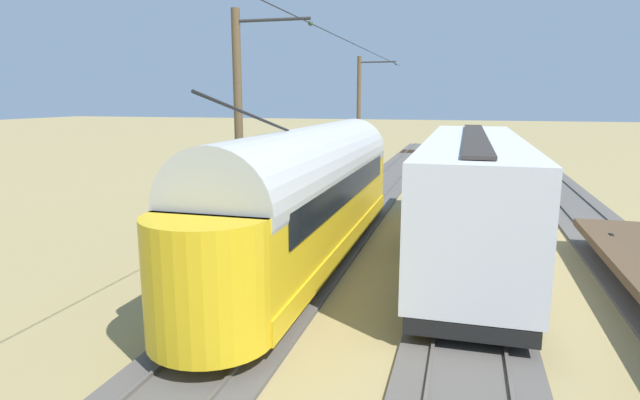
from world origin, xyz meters
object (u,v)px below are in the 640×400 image
object	(u,v)px
boxcar_far_siding	(472,192)
spare_tie_stack	(285,200)
catenary_pole_mid_near	(241,131)
catenary_pole_foreground	(360,114)
vintage_streetcar	(310,191)

from	to	relation	value
boxcar_far_siding	spare_tie_stack	xyz separation A→B (m)	(8.67, -6.28, -1.90)
boxcar_far_siding	catenary_pole_mid_near	world-z (taller)	catenary_pole_mid_near
boxcar_far_siding	catenary_pole_foreground	world-z (taller)	catenary_pole_foreground
vintage_streetcar	catenary_pole_mid_near	xyz separation A→B (m)	(2.39, -0.10, 1.88)
boxcar_far_siding	catenary_pole_foreground	size ratio (longest dim) A/B	1.85
vintage_streetcar	catenary_pole_foreground	xyz separation A→B (m)	(2.39, -19.96, 1.88)
catenary_pole_mid_near	spare_tie_stack	distance (m)	9.00
catenary_pole_foreground	spare_tie_stack	distance (m)	12.52
vintage_streetcar	boxcar_far_siding	size ratio (longest dim) A/B	1.12
vintage_streetcar	catenary_pole_mid_near	world-z (taller)	catenary_pole_mid_near
vintage_streetcar	spare_tie_stack	world-z (taller)	vintage_streetcar
catenary_pole_mid_near	boxcar_far_siding	bearing A→B (deg)	-166.69
catenary_pole_foreground	catenary_pole_mid_near	bearing A→B (deg)	90.00
vintage_streetcar	spare_tie_stack	bearing A→B (deg)	-65.53
boxcar_far_siding	catenary_pole_mid_near	xyz separation A→B (m)	(7.37, 1.74, 1.97)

